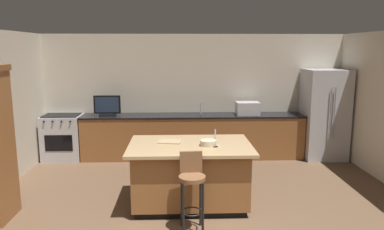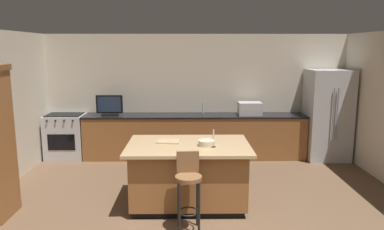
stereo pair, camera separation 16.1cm
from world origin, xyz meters
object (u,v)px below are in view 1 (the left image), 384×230
object	(u,v)px
cell_phone	(213,146)
cutting_board	(170,141)
microwave	(248,108)
tv_monitor	(107,106)
fruit_bowl	(208,143)
kitchen_island	(190,174)
refrigerator	(324,114)
range_oven	(63,137)
bar_stool_center	(192,184)

from	to	relation	value
cell_phone	cutting_board	bearing A→B (deg)	133.38
microwave	cell_phone	size ratio (longest dim) A/B	3.20
microwave	tv_monitor	size ratio (longest dim) A/B	0.88
microwave	fruit_bowl	distance (m)	2.71
kitchen_island	refrigerator	bearing A→B (deg)	38.79
microwave	fruit_bowl	size ratio (longest dim) A/B	2.03
kitchen_island	refrigerator	size ratio (longest dim) A/B	0.95
kitchen_island	tv_monitor	distance (m)	2.95
microwave	tv_monitor	bearing A→B (deg)	-178.99
kitchen_island	range_oven	distance (m)	3.55
kitchen_island	microwave	world-z (taller)	microwave
refrigerator	cutting_board	size ratio (longest dim) A/B	5.58
cell_phone	cutting_board	size ratio (longest dim) A/B	0.45
cell_phone	bar_stool_center	bearing A→B (deg)	-141.02
tv_monitor	fruit_bowl	distance (m)	3.10
tv_monitor	cutting_board	world-z (taller)	tv_monitor
refrigerator	microwave	world-z (taller)	refrigerator
refrigerator	tv_monitor	xyz separation A→B (m)	(-4.54, 0.04, 0.18)
tv_monitor	bar_stool_center	size ratio (longest dim) A/B	0.54
bar_stool_center	fruit_bowl	world-z (taller)	bar_stool_center
fruit_bowl	cutting_board	distance (m)	0.60
tv_monitor	cell_phone	distance (m)	3.18
tv_monitor	bar_stool_center	distance (m)	3.58
range_oven	fruit_bowl	world-z (taller)	fruit_bowl
tv_monitor	cutting_board	size ratio (longest dim) A/B	1.63
range_oven	cell_phone	bearing A→B (deg)	-40.93
kitchen_island	cutting_board	size ratio (longest dim) A/B	5.32
bar_stool_center	cutting_board	world-z (taller)	bar_stool_center
range_oven	cell_phone	size ratio (longest dim) A/B	6.31
tv_monitor	kitchen_island	bearing A→B (deg)	-55.40
cutting_board	kitchen_island	bearing A→B (deg)	-26.09
kitchen_island	tv_monitor	world-z (taller)	tv_monitor
tv_monitor	refrigerator	bearing A→B (deg)	-0.44
range_oven	fruit_bowl	size ratio (longest dim) A/B	4.01
refrigerator	cell_phone	size ratio (longest dim) A/B	12.52
kitchen_island	refrigerator	xyz separation A→B (m)	(2.91, 2.34, 0.46)
cutting_board	refrigerator	bearing A→B (deg)	34.39
microwave	tv_monitor	xyz separation A→B (m)	(-2.93, -0.05, 0.06)
tv_monitor	bar_stool_center	world-z (taller)	tv_monitor
kitchen_island	bar_stool_center	size ratio (longest dim) A/B	1.77
kitchen_island	cell_phone	world-z (taller)	cell_phone
tv_monitor	fruit_bowl	size ratio (longest dim) A/B	2.32
fruit_bowl	bar_stool_center	bearing A→B (deg)	-110.85
cutting_board	bar_stool_center	bearing A→B (deg)	-72.21
kitchen_island	cutting_board	world-z (taller)	cutting_board
microwave	refrigerator	bearing A→B (deg)	-3.09
microwave	fruit_bowl	bearing A→B (deg)	-112.44
cell_phone	cutting_board	xyz separation A→B (m)	(-0.63, 0.26, 0.01)
kitchen_island	bar_stool_center	world-z (taller)	bar_stool_center
refrigerator	cell_phone	world-z (taller)	refrigerator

